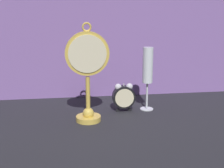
# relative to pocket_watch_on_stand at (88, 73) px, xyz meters

# --- Properties ---
(ground_plane) EXTENTS (4.00, 4.00, 0.00)m
(ground_plane) POSITION_rel_pocket_watch_on_stand_xyz_m (0.08, -0.04, -0.16)
(ground_plane) COLOR #232328
(pocket_watch_on_stand) EXTENTS (0.14, 0.08, 0.32)m
(pocket_watch_on_stand) POSITION_rel_pocket_watch_on_stand_xyz_m (0.00, 0.00, 0.00)
(pocket_watch_on_stand) COLOR gold
(pocket_watch_on_stand) RESTS_ON ground_plane
(alarm_clock_twin_bell) EXTENTS (0.08, 0.03, 0.10)m
(alarm_clock_twin_bell) POSITION_rel_pocket_watch_on_stand_xyz_m (0.13, 0.08, -0.11)
(alarm_clock_twin_bell) COLOR black
(alarm_clock_twin_bell) RESTS_ON ground_plane
(champagne_flute) EXTENTS (0.05, 0.05, 0.23)m
(champagne_flute) POSITION_rel_pocket_watch_on_stand_xyz_m (0.22, 0.09, -0.01)
(champagne_flute) COLOR silver
(champagne_flute) RESTS_ON ground_plane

